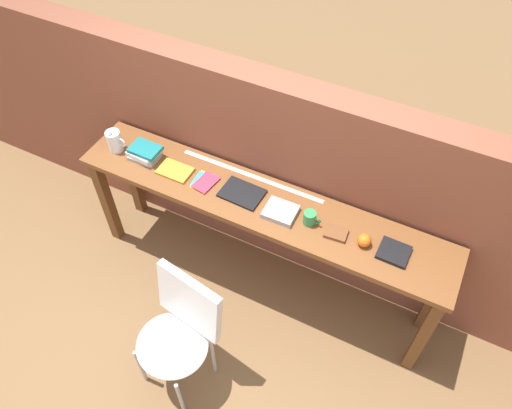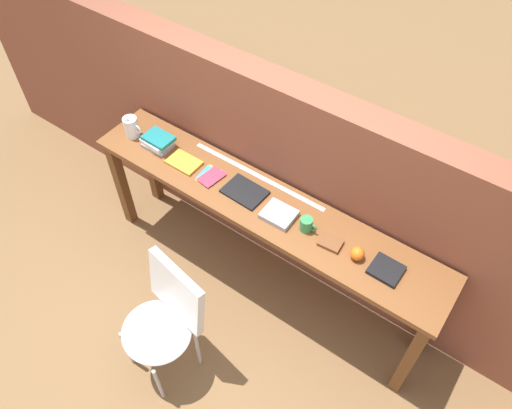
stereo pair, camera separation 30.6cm
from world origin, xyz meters
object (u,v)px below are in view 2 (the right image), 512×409
at_px(magazine_cycling, 184,162).
at_px(pamphlet_pile_colourful, 210,176).
at_px(chair_white_moulded, 164,318).
at_px(leather_journal_brown, 331,243).
at_px(pitcher_white, 131,127).
at_px(book_repair_rightmost, 386,270).
at_px(mug, 307,224).
at_px(sports_ball_small, 357,254).
at_px(book_stack_leftmost, 158,141).
at_px(book_open_centre, 245,192).

distance_m(magazine_cycling, pamphlet_pile_colourful, 0.22).
bearing_deg(chair_white_moulded, leather_journal_brown, 52.17).
xyz_separation_m(pitcher_white, book_repair_rightmost, (1.94, 0.01, -0.07)).
xyz_separation_m(pitcher_white, mug, (1.43, 0.00, -0.03)).
bearing_deg(sports_ball_small, chair_white_moulded, -134.43).
xyz_separation_m(book_stack_leftmost, pamphlet_pile_colourful, (0.47, -0.02, -0.04)).
bearing_deg(book_repair_rightmost, pitcher_white, -178.66).
height_order(chair_white_moulded, mug, mug).
relative_size(pamphlet_pile_colourful, book_repair_rightmost, 1.05).
distance_m(pamphlet_pile_colourful, leather_journal_brown, 0.91).
distance_m(book_stack_leftmost, leather_journal_brown, 1.38).
xyz_separation_m(pitcher_white, magazine_cycling, (0.47, -0.00, -0.07)).
xyz_separation_m(book_open_centre, mug, (0.47, -0.02, 0.04)).
xyz_separation_m(pitcher_white, pamphlet_pile_colourful, (0.69, 0.01, -0.07)).
xyz_separation_m(book_stack_leftmost, magazine_cycling, (0.25, -0.02, -0.04)).
bearing_deg(pitcher_white, sports_ball_small, -0.15).
height_order(chair_white_moulded, book_stack_leftmost, book_stack_leftmost).
relative_size(sports_ball_small, book_repair_rightmost, 0.47).
distance_m(chair_white_moulded, magazine_cycling, 1.02).
relative_size(chair_white_moulded, magazine_cycling, 4.06).
bearing_deg(book_repair_rightmost, book_open_centre, -179.63).
bearing_deg(pitcher_white, book_stack_leftmost, 5.66).
distance_m(book_open_centre, mug, 0.47).
relative_size(pitcher_white, pamphlet_pile_colourful, 1.00).
bearing_deg(pamphlet_pile_colourful, mug, -0.31).
xyz_separation_m(magazine_cycling, book_repair_rightmost, (1.47, 0.01, 0.00)).
relative_size(book_stack_leftmost, mug, 1.96).
bearing_deg(magazine_cycling, mug, 0.45).
bearing_deg(magazine_cycling, book_open_centre, 3.12).
relative_size(chair_white_moulded, mug, 8.10).
bearing_deg(chair_white_moulded, sports_ball_small, 45.57).
distance_m(pitcher_white, book_repair_rightmost, 1.94).
height_order(chair_white_moulded, leather_journal_brown, leather_journal_brown).
height_order(book_stack_leftmost, magazine_cycling, book_stack_leftmost).
xyz_separation_m(magazine_cycling, leather_journal_brown, (1.13, -0.01, 0.00)).
height_order(pamphlet_pile_colourful, mug, mug).
distance_m(chair_white_moulded, pamphlet_pile_colourful, 0.94).
distance_m(magazine_cycling, leather_journal_brown, 1.13).
relative_size(book_stack_leftmost, sports_ball_small, 2.65).
distance_m(magazine_cycling, mug, 0.95).
bearing_deg(book_stack_leftmost, magazine_cycling, -5.62).
distance_m(chair_white_moulded, book_stack_leftmost, 1.19).
bearing_deg(sports_ball_small, book_open_centre, 178.07).
bearing_deg(leather_journal_brown, magazine_cycling, 174.57).
bearing_deg(book_repair_rightmost, mug, -178.00).
relative_size(chair_white_moulded, leather_journal_brown, 6.86).
bearing_deg(magazine_cycling, sports_ball_small, 0.03).
relative_size(pitcher_white, leather_journal_brown, 1.41).
bearing_deg(book_stack_leftmost, pitcher_white, -174.34).
bearing_deg(book_stack_leftmost, pamphlet_pile_colourful, -1.86).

